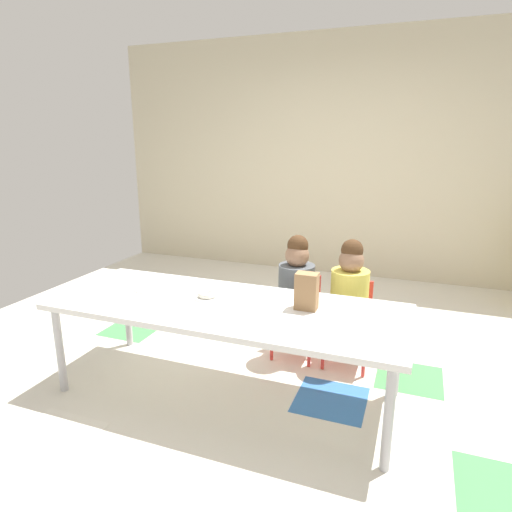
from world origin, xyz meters
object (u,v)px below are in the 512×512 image
object	(u,v)px
craft_table	(226,311)
paper_bag_brown	(307,291)
seated_child_middle_seat	(350,292)
donut_powdered_on_plate	(207,294)
seated_child_near_camera	(297,285)
paper_plate_center_table	(147,289)
paper_plate_near_edge	(208,297)

from	to	relation	value
craft_table	paper_bag_brown	xyz separation A→B (m)	(0.48, 0.10, 0.15)
craft_table	seated_child_middle_seat	distance (m)	0.91
donut_powdered_on_plate	seated_child_near_camera	bearing A→B (deg)	53.59
paper_bag_brown	paper_plate_center_table	distance (m)	1.08
seated_child_middle_seat	paper_bag_brown	world-z (taller)	seated_child_middle_seat
paper_plate_center_table	donut_powdered_on_plate	bearing A→B (deg)	-0.38
craft_table	donut_powdered_on_plate	bearing A→B (deg)	158.82
seated_child_middle_seat	paper_plate_near_edge	xyz separation A→B (m)	(-0.80, -0.58, 0.05)
craft_table	paper_plate_near_edge	size ratio (longest dim) A/B	12.02
seated_child_middle_seat	donut_powdered_on_plate	distance (m)	0.99
seated_child_middle_seat	paper_plate_near_edge	distance (m)	0.99
seated_child_near_camera	paper_plate_center_table	xyz separation A→B (m)	(-0.87, -0.57, 0.05)
craft_table	donut_powdered_on_plate	distance (m)	0.18
craft_table	paper_bag_brown	distance (m)	0.51
craft_table	seated_child_near_camera	xyz separation A→B (m)	(0.27, 0.64, -0.01)
craft_table	paper_bag_brown	world-z (taller)	paper_bag_brown
craft_table	donut_powdered_on_plate	size ratio (longest dim) A/B	17.51
seated_child_middle_seat	paper_plate_center_table	distance (m)	1.38
seated_child_near_camera	paper_bag_brown	xyz separation A→B (m)	(0.20, -0.54, 0.16)
paper_plate_center_table	paper_bag_brown	bearing A→B (deg)	1.96
paper_plate_center_table	paper_plate_near_edge	bearing A→B (deg)	-0.38
seated_child_near_camera	donut_powdered_on_plate	distance (m)	0.72
craft_table	paper_bag_brown	size ratio (longest dim) A/B	9.84
seated_child_near_camera	seated_child_middle_seat	bearing A→B (deg)	0.00
paper_bag_brown	donut_powdered_on_plate	bearing A→B (deg)	-176.37
seated_child_middle_seat	paper_plate_near_edge	bearing A→B (deg)	-144.38
seated_child_near_camera	paper_plate_near_edge	size ratio (longest dim) A/B	5.10
paper_plate_center_table	seated_child_near_camera	bearing A→B (deg)	33.24
paper_plate_near_edge	donut_powdered_on_plate	world-z (taller)	donut_powdered_on_plate
paper_plate_center_table	craft_table	bearing A→B (deg)	-5.93
craft_table	donut_powdered_on_plate	world-z (taller)	donut_powdered_on_plate
seated_child_near_camera	donut_powdered_on_plate	xyz separation A→B (m)	(-0.42, -0.58, 0.08)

